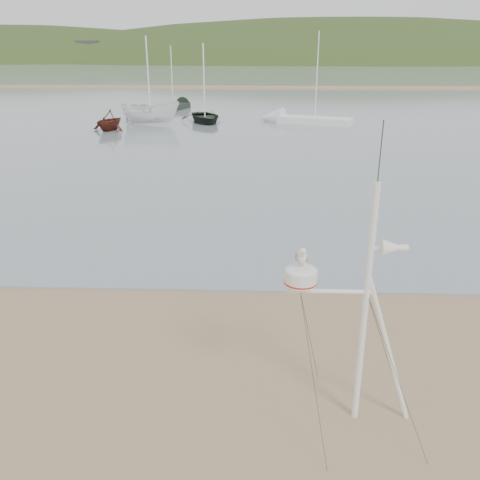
{
  "coord_description": "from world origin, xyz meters",
  "views": [
    {
      "loc": [
        2.81,
        -7.02,
        5.52
      ],
      "look_at": [
        2.51,
        1.0,
        2.48
      ],
      "focal_mm": 38.0,
      "sensor_mm": 36.0,
      "label": 1
    }
  ],
  "objects_px": {
    "boat_dark": "(204,94)",
    "sailboat_dark_mid": "(180,105)",
    "sailboat_white_near": "(290,119)",
    "boat_red": "(108,111)",
    "mast_rig": "(357,358)",
    "boat_white": "(149,94)"
  },
  "relations": [
    {
      "from": "boat_red",
      "to": "sailboat_white_near",
      "type": "bearing_deg",
      "value": 40.39
    },
    {
      "from": "boat_white",
      "to": "boat_red",
      "type": "bearing_deg",
      "value": 148.09
    },
    {
      "from": "boat_red",
      "to": "sailboat_dark_mid",
      "type": "distance_m",
      "value": 14.67
    },
    {
      "from": "mast_rig",
      "to": "sailboat_dark_mid",
      "type": "height_order",
      "value": "sailboat_dark_mid"
    },
    {
      "from": "boat_dark",
      "to": "sailboat_dark_mid",
      "type": "distance_m",
      "value": 10.79
    },
    {
      "from": "mast_rig",
      "to": "boat_dark",
      "type": "distance_m",
      "value": 34.12
    },
    {
      "from": "sailboat_dark_mid",
      "to": "boat_red",
      "type": "bearing_deg",
      "value": -101.28
    },
    {
      "from": "boat_white",
      "to": "boat_dark",
      "type": "bearing_deg",
      "value": -67.64
    },
    {
      "from": "boat_dark",
      "to": "sailboat_white_near",
      "type": "relative_size",
      "value": 0.58
    },
    {
      "from": "sailboat_dark_mid",
      "to": "sailboat_white_near",
      "type": "bearing_deg",
      "value": -44.03
    },
    {
      "from": "boat_red",
      "to": "boat_dark",
      "type": "bearing_deg",
      "value": 55.25
    },
    {
      "from": "boat_dark",
      "to": "boat_red",
      "type": "relative_size",
      "value": 1.59
    },
    {
      "from": "mast_rig",
      "to": "boat_dark",
      "type": "height_order",
      "value": "mast_rig"
    },
    {
      "from": "boat_dark",
      "to": "sailboat_dark_mid",
      "type": "relative_size",
      "value": 0.68
    },
    {
      "from": "boat_dark",
      "to": "boat_white",
      "type": "distance_m",
      "value": 4.18
    },
    {
      "from": "boat_dark",
      "to": "sailboat_dark_mid",
      "type": "height_order",
      "value": "sailboat_dark_mid"
    },
    {
      "from": "mast_rig",
      "to": "boat_dark",
      "type": "relative_size",
      "value": 1.08
    },
    {
      "from": "boat_red",
      "to": "sailboat_dark_mid",
      "type": "relative_size",
      "value": 0.43
    },
    {
      "from": "mast_rig",
      "to": "sailboat_white_near",
      "type": "bearing_deg",
      "value": 88.54
    },
    {
      "from": "boat_red",
      "to": "boat_white",
      "type": "bearing_deg",
      "value": 73.9
    },
    {
      "from": "boat_red",
      "to": "sailboat_white_near",
      "type": "xyz_separation_m",
      "value": [
        12.96,
        4.58,
        -1.11
      ]
    },
    {
      "from": "mast_rig",
      "to": "sailboat_dark_mid",
      "type": "relative_size",
      "value": 0.73
    }
  ]
}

